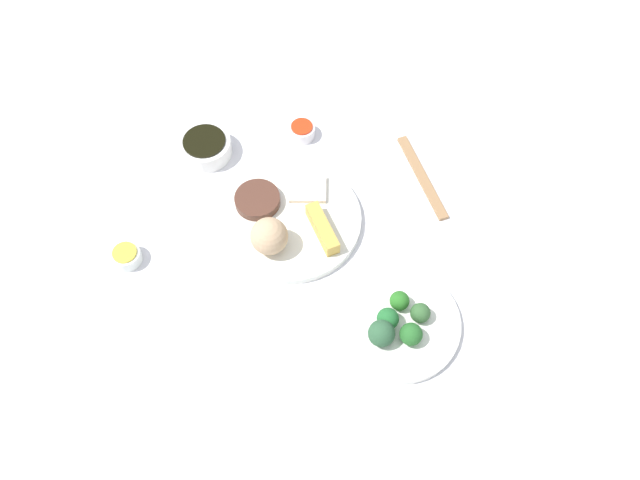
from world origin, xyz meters
name	(u,v)px	position (x,y,z in m)	size (l,w,h in m)	color
tabletop	(290,224)	(0.00, 0.00, 0.01)	(2.20, 2.20, 0.02)	white
main_plate	(290,220)	(0.00, 0.00, 0.03)	(0.28, 0.28, 0.02)	white
rice_scoop	(269,236)	(0.06, -0.05, 0.07)	(0.07, 0.07, 0.07)	tan
spring_roll	(322,229)	(0.05, 0.06, 0.05)	(0.11, 0.03, 0.03)	gold
crab_rangoon_wonton	(308,189)	(-0.06, 0.05, 0.04)	(0.06, 0.07, 0.01)	beige
stir_fry_heap	(257,200)	(-0.04, -0.06, 0.05)	(0.09, 0.09, 0.02)	#4F2E22
broccoli_plate	(397,322)	(0.25, 0.16, 0.03)	(0.23, 0.23, 0.01)	white
broccoli_floret_0	(382,333)	(0.28, 0.12, 0.06)	(0.05, 0.05, 0.05)	#2C5637
broccoli_floret_1	(399,301)	(0.22, 0.17, 0.05)	(0.04, 0.04, 0.04)	#296F23
broccoli_floret_2	(420,313)	(0.25, 0.20, 0.05)	(0.04, 0.04, 0.04)	#345F31
broccoli_floret_3	(411,334)	(0.29, 0.17, 0.05)	(0.04, 0.04, 0.04)	#266328
broccoli_floret_4	(388,319)	(0.25, 0.14, 0.05)	(0.04, 0.04, 0.04)	#22662E
soy_sauce_bowl	(206,147)	(-0.20, -0.15, 0.04)	(0.11, 0.11, 0.04)	white
soy_sauce_bowl_liquid	(204,141)	(-0.20, -0.15, 0.06)	(0.09, 0.09, 0.00)	black
sauce_ramekin_sweet_and_sour	(302,131)	(-0.22, 0.06, 0.03)	(0.06, 0.06, 0.03)	white
sauce_ramekin_sweet_and_sour_liquid	(302,126)	(-0.22, 0.06, 0.05)	(0.05, 0.05, 0.00)	red
sauce_ramekin_hot_mustard	(127,256)	(0.03, -0.32, 0.03)	(0.06, 0.06, 0.03)	white
sauce_ramekin_hot_mustard_liquid	(124,252)	(0.03, -0.32, 0.05)	(0.05, 0.05, 0.00)	yellow
chopsticks_pair	(422,177)	(-0.06, 0.29, 0.02)	(0.22, 0.02, 0.01)	#9B734B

